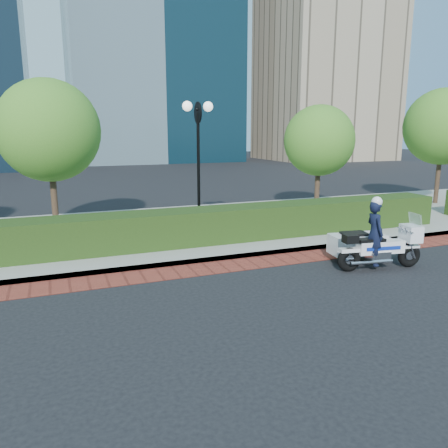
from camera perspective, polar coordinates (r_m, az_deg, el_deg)
name	(u,v)px	position (r m, az deg, el deg)	size (l,w,h in m)	color
ground	(230,288)	(9.85, 0.85, -8.34)	(120.00, 120.00, 0.00)	black
brick_strip	(208,268)	(11.17, -2.10, -5.81)	(60.00, 1.00, 0.01)	maroon
sidewalk	(165,229)	(15.32, -7.74, -0.70)	(60.00, 8.00, 0.15)	gray
hedge_main	(184,227)	(12.93, -5.24, -0.40)	(18.00, 1.20, 1.00)	black
lamppost	(198,146)	(14.46, -3.38, 10.18)	(1.02, 0.70, 4.21)	black
tree_b	(49,131)	(15.03, -21.92, 11.23)	(3.20, 3.20, 4.89)	#332319
tree_c	(319,141)	(18.07, 12.34, 10.58)	(2.80, 2.80, 4.30)	#332319
tree_d	(443,127)	(22.34, 26.68, 11.28)	(3.40, 3.40, 5.16)	#332319
tower_right	(327,39)	(57.19, 13.33, 22.43)	(14.00, 12.00, 28.00)	gray
police_motorcycle	(370,242)	(11.85, 18.53, -2.21)	(2.30, 1.80, 1.87)	black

